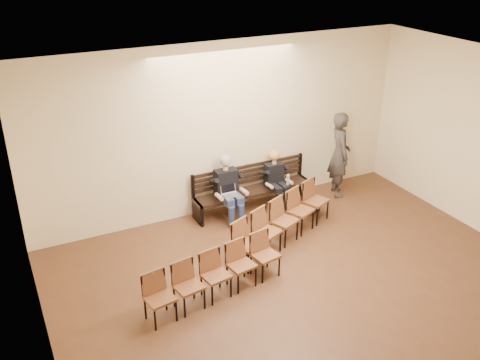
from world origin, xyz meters
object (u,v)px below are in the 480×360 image
object	(u,v)px
seated_woman	(276,183)
passerby	(340,148)
seated_man	(228,189)
bag	(308,205)
chair_row_back	(284,221)
water_bottle	(288,185)
bench	(253,199)
laptop	(231,197)
chair_row_front	(216,276)

from	to	relation	value
seated_woman	passerby	distance (m)	1.62
seated_man	bag	world-z (taller)	seated_man
seated_woman	passerby	bearing A→B (deg)	-3.09
passerby	chair_row_back	world-z (taller)	passerby
chair_row_back	seated_woman	bearing A→B (deg)	43.47
bag	passerby	size ratio (longest dim) A/B	0.19
water_bottle	bench	bearing A→B (deg)	152.93
seated_man	passerby	world-z (taller)	passerby
water_bottle	chair_row_back	distance (m)	1.29
bag	chair_row_back	xyz separation A→B (m)	(-1.05, -0.76, 0.27)
water_bottle	passerby	xyz separation A→B (m)	(1.36, 0.12, 0.52)
laptop	chair_row_front	bearing A→B (deg)	-124.82
seated_man	chair_row_back	bearing A→B (deg)	-66.27
chair_row_front	water_bottle	bearing A→B (deg)	29.50
seated_woman	water_bottle	size ratio (longest dim) A/B	4.79
seated_woman	chair_row_back	world-z (taller)	seated_woman
seated_man	seated_woman	world-z (taller)	seated_man
bag	chair_row_back	world-z (taller)	chair_row_back
seated_man	passerby	xyz separation A→B (m)	(2.63, -0.08, 0.43)
bag	seated_woman	bearing A→B (deg)	134.37
bag	chair_row_front	world-z (taller)	chair_row_front
seated_man	laptop	size ratio (longest dim) A/B	4.08
laptop	bench	bearing A→B (deg)	20.91
bench	chair_row_front	world-z (taller)	chair_row_front
laptop	seated_man	bearing A→B (deg)	80.72
seated_man	seated_woman	size ratio (longest dim) A/B	1.20
seated_woman	chair_row_front	world-z (taller)	seated_woman
laptop	passerby	distance (m)	2.70
seated_man	passerby	distance (m)	2.67
bench	bag	distance (m)	1.16
water_bottle	seated_woman	bearing A→B (deg)	128.46
bench	seated_woman	bearing A→B (deg)	-14.27
seated_woman	laptop	xyz separation A→B (m)	(-1.13, -0.18, 0.02)
bag	bench	bearing A→B (deg)	147.03
chair_row_back	bag	bearing A→B (deg)	12.93
water_bottle	bag	bearing A→B (deg)	-42.24
passerby	bench	bearing A→B (deg)	103.99
seated_man	bag	size ratio (longest dim) A/B	3.22
chair_row_back	laptop	bearing A→B (deg)	94.74
bench	seated_woman	xyz separation A→B (m)	(0.47, -0.12, 0.32)
bench	laptop	distance (m)	0.80
seated_man	passerby	size ratio (longest dim) A/B	0.61
seated_man	passerby	bearing A→B (deg)	-1.79
bag	passerby	bearing A→B (deg)	22.59
seated_man	chair_row_front	world-z (taller)	seated_man
bag	seated_man	bearing A→B (deg)	162.44
chair_row_back	bench	bearing A→B (deg)	63.64
laptop	water_bottle	xyz separation A→B (m)	(1.29, -0.03, -0.00)
bag	passerby	xyz separation A→B (m)	(1.03, 0.43, 0.94)
seated_woman	bench	bearing A→B (deg)	165.73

